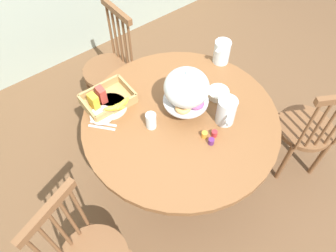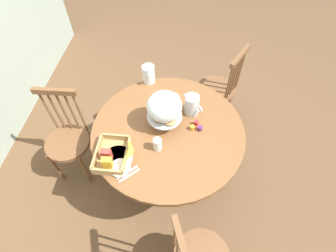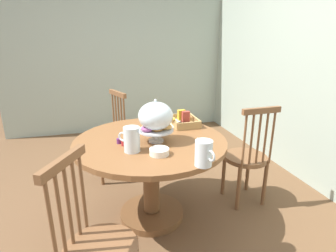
% 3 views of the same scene
% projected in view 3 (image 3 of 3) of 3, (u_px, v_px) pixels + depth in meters
% --- Properties ---
extents(ground_plane, '(10.00, 10.00, 0.00)m').
position_uv_depth(ground_plane, '(146.00, 210.00, 2.48)').
color(ground_plane, brown).
extents(wall_back, '(4.80, 0.06, 2.60)m').
position_uv_depth(wall_back, '(331.00, 63.00, 2.54)').
color(wall_back, '#9EAD9E').
rests_on(wall_back, ground_plane).
extents(wall_left, '(0.06, 4.32, 2.60)m').
position_uv_depth(wall_left, '(137.00, 53.00, 4.39)').
color(wall_left, '#9EAD9E').
rests_on(wall_left, ground_plane).
extents(dining_table, '(1.24, 1.24, 0.74)m').
position_uv_depth(dining_table, '(151.00, 162.00, 2.23)').
color(dining_table, brown).
rests_on(dining_table, ground_plane).
extents(windsor_chair_near_window, '(0.45, 0.45, 0.97)m').
position_uv_depth(windsor_chair_near_window, '(97.00, 250.00, 1.41)').
color(windsor_chair_near_window, brown).
rests_on(windsor_chair_near_window, ground_plane).
extents(windsor_chair_by_cabinet, '(0.40, 0.40, 0.97)m').
position_uv_depth(windsor_chair_by_cabinet, '(247.00, 158.00, 2.49)').
color(windsor_chair_by_cabinet, brown).
rests_on(windsor_chair_by_cabinet, ground_plane).
extents(windsor_chair_facing_door, '(0.43, 0.43, 0.97)m').
position_uv_depth(windsor_chair_facing_door, '(109.00, 139.00, 2.98)').
color(windsor_chair_facing_door, brown).
rests_on(windsor_chair_facing_door, ground_plane).
extents(pastry_stand_with_dome, '(0.28, 0.28, 0.34)m').
position_uv_depth(pastry_stand_with_dome, '(156.00, 118.00, 2.06)').
color(pastry_stand_with_dome, silver).
rests_on(pastry_stand_with_dome, dining_table).
extents(orange_juice_pitcher, '(0.19, 0.11, 0.17)m').
position_uv_depth(orange_juice_pitcher, '(204.00, 154.00, 1.70)').
color(orange_juice_pitcher, silver).
rests_on(orange_juice_pitcher, dining_table).
extents(milk_pitcher, '(0.14, 0.17, 0.18)m').
position_uv_depth(milk_pitcher, '(132.00, 140.00, 1.91)').
color(milk_pitcher, silver).
rests_on(milk_pitcher, dining_table).
extents(cereal_basket, '(0.32, 0.30, 0.12)m').
position_uv_depth(cereal_basket, '(182.00, 120.00, 2.53)').
color(cereal_basket, tan).
rests_on(cereal_basket, dining_table).
extents(china_plate_large, '(0.22, 0.22, 0.01)m').
position_uv_depth(china_plate_large, '(179.00, 124.00, 2.53)').
color(china_plate_large, white).
rests_on(china_plate_large, dining_table).
extents(china_plate_small, '(0.15, 0.15, 0.01)m').
position_uv_depth(china_plate_small, '(173.00, 121.00, 2.59)').
color(china_plate_small, white).
rests_on(china_plate_small, china_plate_large).
extents(cereal_bowl, '(0.14, 0.14, 0.04)m').
position_uv_depth(cereal_bowl, '(159.00, 152.00, 1.88)').
color(cereal_bowl, white).
rests_on(cereal_bowl, dining_table).
extents(drinking_glass, '(0.06, 0.06, 0.11)m').
position_uv_depth(drinking_glass, '(153.00, 125.00, 2.33)').
color(drinking_glass, silver).
rests_on(drinking_glass, dining_table).
extents(jam_jar_strawberry, '(0.04, 0.04, 0.04)m').
position_uv_depth(jam_jar_strawberry, '(124.00, 143.00, 2.04)').
color(jam_jar_strawberry, '#B7282D').
rests_on(jam_jar_strawberry, dining_table).
extents(jam_jar_apricot, '(0.04, 0.04, 0.04)m').
position_uv_depth(jam_jar_apricot, '(127.00, 140.00, 2.09)').
color(jam_jar_apricot, orange).
rests_on(jam_jar_apricot, dining_table).
extents(jam_jar_grape, '(0.04, 0.04, 0.04)m').
position_uv_depth(jam_jar_grape, '(119.00, 141.00, 2.08)').
color(jam_jar_grape, '#5B2366').
rests_on(jam_jar_grape, dining_table).
extents(table_knife, '(0.12, 0.14, 0.01)m').
position_uv_depth(table_knife, '(167.00, 122.00, 2.61)').
color(table_knife, silver).
rests_on(table_knife, dining_table).
extents(dinner_fork, '(0.12, 0.14, 0.01)m').
position_uv_depth(dinner_fork, '(165.00, 122.00, 2.62)').
color(dinner_fork, silver).
rests_on(dinner_fork, dining_table).
extents(soup_spoon, '(0.12, 0.14, 0.01)m').
position_uv_depth(soup_spoon, '(192.00, 127.00, 2.46)').
color(soup_spoon, silver).
rests_on(soup_spoon, dining_table).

